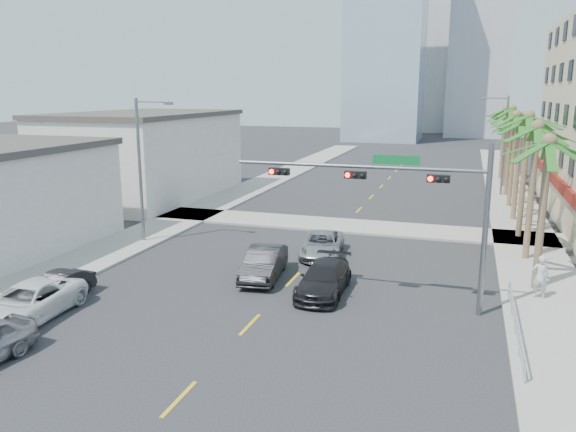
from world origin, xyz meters
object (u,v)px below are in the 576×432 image
Objects in this scene: car_parked_mid at (56,288)px; car_lane_right at (324,279)px; car_lane_left at (264,263)px; pedestrian at (540,277)px; traffic_signal_mast at (408,195)px; car_parked_far at (28,302)px; car_lane_center at (322,244)px.

car_lane_right reaches higher than car_parked_mid.
car_lane_right is (3.50, -1.27, -0.06)m from car_lane_left.
pedestrian is (13.11, 0.83, 0.36)m from car_lane_left.
traffic_signal_mast is 16.69m from car_parked_far.
car_parked_mid is 0.77× the size of car_lane_right.
pedestrian is at bearing 24.44° from traffic_signal_mast.
car_parked_far is (-14.86, -6.27, -4.31)m from traffic_signal_mast.
pedestrian reaches higher than car_lane_center.
car_lane_right reaches higher than car_lane_center.
car_lane_center is 0.98× the size of car_lane_right.
car_parked_far is 2.71× the size of pedestrian.
car_parked_far is 15.94m from car_lane_center.
car_parked_far is at bearing -149.99° from car_lane_right.
car_parked_mid is 14.50m from car_lane_center.
car_parked_mid is at bearing -159.22° from car_lane_right.
car_lane_center is (-5.43, 6.58, -4.38)m from traffic_signal_mast.
pedestrian reaches higher than car_parked_far.
traffic_signal_mast is 16.35m from car_parked_mid.
car_lane_left is at bearing 158.50° from car_lane_right.
car_parked_far is 1.08× the size of car_lane_right.
car_parked_far reaches higher than car_lane_right.
car_lane_left is 0.97× the size of car_lane_center.
car_parked_far is at bearing -133.82° from car_lane_center.
car_lane_right is (-3.78, 0.55, -4.33)m from traffic_signal_mast.
traffic_signal_mast is 2.32× the size of car_lane_left.
car_parked_far is 11.08m from car_lane_left.
car_lane_center is (1.86, 4.76, -0.11)m from car_lane_left.
car_parked_far reaches higher than car_lane_center.
pedestrian is (5.83, 2.65, -3.91)m from traffic_signal_mast.
car_parked_far is 22.53m from pedestrian.
car_parked_far is (0.33, -2.12, 0.12)m from car_parked_mid.
traffic_signal_mast is 8.64m from car_lane_left.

